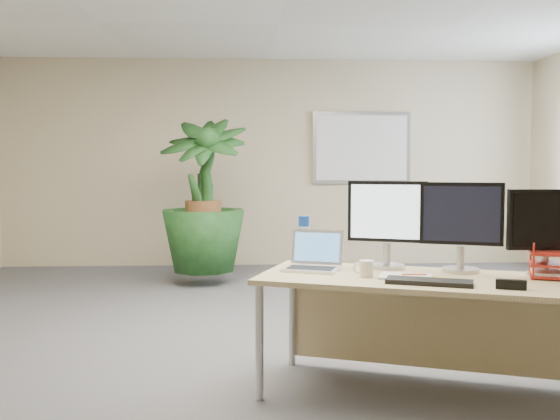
{
  "coord_description": "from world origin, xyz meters",
  "views": [
    {
      "loc": [
        -0.31,
        -4.22,
        1.3
      ],
      "look_at": [
        -0.07,
        0.35,
        0.98
      ],
      "focal_mm": 40.0,
      "sensor_mm": 36.0,
      "label": 1
    }
  ],
  "objects": [
    {
      "name": "orange_pen",
      "position": [
        0.62,
        -0.81,
        0.7
      ],
      "size": [
        0.14,
        0.03,
        0.01
      ],
      "primitive_type": "cylinder",
      "rotation": [
        0.0,
        1.57,
        -0.13
      ],
      "color": "#DE5718",
      "rests_on": "spiral_notebook"
    },
    {
      "name": "keyboard",
      "position": [
        0.65,
        -1.01,
        0.7
      ],
      "size": [
        0.47,
        0.3,
        0.02
      ],
      "primitive_type": "cube",
      "rotation": [
        0.0,
        0.0,
        -0.36
      ],
      "color": "black",
      "rests_on": "desk"
    },
    {
      "name": "spiral_notebook",
      "position": [
        0.57,
        -0.81,
        0.69
      ],
      "size": [
        0.34,
        0.29,
        0.01
      ],
      "primitive_type": "cube",
      "rotation": [
        0.0,
        0.0,
        -0.32
      ],
      "color": "silver",
      "rests_on": "desk"
    },
    {
      "name": "coffee_mug",
      "position": [
        0.36,
        -0.77,
        0.73
      ],
      "size": [
        0.12,
        0.08,
        0.09
      ],
      "color": "white",
      "rests_on": "desk"
    },
    {
      "name": "monitor_left",
      "position": [
        0.54,
        -0.48,
        0.99
      ],
      "size": [
        0.46,
        0.22,
        0.53
      ],
      "color": "#B6B5BB",
      "rests_on": "desk"
    },
    {
      "name": "monitor_dark",
      "position": [
        1.37,
        -0.81,
        0.97
      ],
      "size": [
        0.44,
        0.2,
        0.49
      ],
      "color": "#B6B5BB",
      "rests_on": "desk"
    },
    {
      "name": "floor",
      "position": [
        0.0,
        0.0,
        0.0
      ],
      "size": [
        8.0,
        8.0,
        0.0
      ],
      "primitive_type": "plane",
      "color": "#4D4E53",
      "rests_on": "ground"
    },
    {
      "name": "back_wall",
      "position": [
        0.0,
        4.0,
        1.35
      ],
      "size": [
        7.0,
        0.04,
        2.7
      ],
      "primitive_type": "cube",
      "color": "#C4B18B",
      "rests_on": "floor"
    },
    {
      "name": "laptop",
      "position": [
        0.09,
        -0.5,
        0.74
      ],
      "size": [
        0.4,
        0.38,
        0.23
      ],
      "color": "silver",
      "rests_on": "desk"
    },
    {
      "name": "letter_tray",
      "position": [
        1.42,
        -0.87,
        0.75
      ],
      "size": [
        0.36,
        0.32,
        0.14
      ],
      "color": "#A71D14",
      "rests_on": "desk"
    },
    {
      "name": "floor_plant",
      "position": [
        -0.79,
        2.66,
        0.75
      ],
      "size": [
        0.99,
        0.99,
        1.5
      ],
      "primitive_type": "imported",
      "rotation": [
        0.0,
        0.0,
        -0.2
      ],
      "color": "#133413",
      "rests_on": "floor"
    },
    {
      "name": "yellow_highlighter",
      "position": [
        0.77,
        -0.91,
        0.69
      ],
      "size": [
        0.11,
        0.08,
        0.02
      ],
      "primitive_type": "cylinder",
      "rotation": [
        0.0,
        1.57,
        -0.59
      ],
      "color": "#F9F31A",
      "rests_on": "desk"
    },
    {
      "name": "monitor_right",
      "position": [
        0.94,
        -0.65,
        0.99
      ],
      "size": [
        0.46,
        0.22,
        0.53
      ],
      "color": "#B6B5BB",
      "rests_on": "desk"
    },
    {
      "name": "stapler",
      "position": [
        1.02,
        -1.17,
        0.71
      ],
      "size": [
        0.15,
        0.09,
        0.05
      ],
      "primitive_type": "cube",
      "rotation": [
        0.0,
        0.0,
        -0.36
      ],
      "color": "black",
      "rests_on": "desk"
    },
    {
      "name": "desk",
      "position": [
        0.69,
        -0.71,
        0.54
      ],
      "size": [
        1.93,
        1.33,
        0.68
      ],
      "color": "tan",
      "rests_on": "floor"
    },
    {
      "name": "water_bottle",
      "position": [
        0.05,
        -0.27,
        0.83
      ],
      "size": [
        0.08,
        0.08,
        0.31
      ],
      "color": "silver",
      "rests_on": "desk"
    },
    {
      "name": "whiteboard",
      "position": [
        1.2,
        3.97,
        1.55
      ],
      "size": [
        1.3,
        0.04,
        0.95
      ],
      "color": "#A1A0A5",
      "rests_on": "back_wall"
    }
  ]
}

